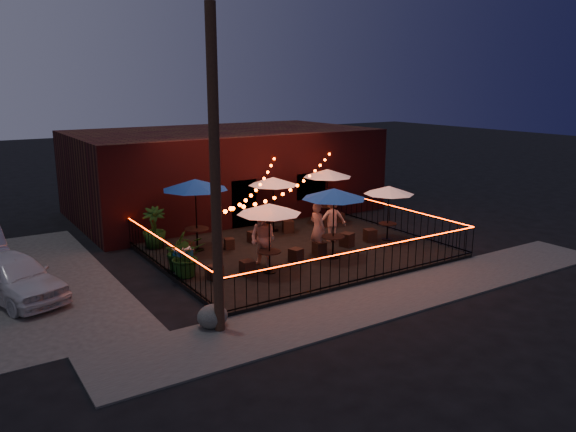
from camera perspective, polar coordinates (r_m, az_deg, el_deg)
name	(u,v)px	position (r m, az deg, el deg)	size (l,w,h in m)	color
ground	(328,268)	(19.48, 4.09, -5.24)	(110.00, 110.00, 0.00)	black
patio	(296,251)	(21.02, 0.82, -3.60)	(10.00, 8.00, 0.15)	black
sidewalk	(393,296)	(17.15, 10.67, -8.00)	(18.00, 2.50, 0.05)	#3F3C3A
brick_building	(223,171)	(27.86, -6.59, 4.59)	(14.00, 8.00, 4.00)	#390F10
utility_pole	(215,177)	(13.60, -7.40, 3.93)	(0.26, 0.26, 8.00)	#331F14
fence_front	(367,265)	(17.80, 7.99, -4.91)	(10.00, 0.04, 1.04)	black
fence_left	(168,258)	(18.66, -12.10, -4.21)	(0.04, 8.00, 1.04)	black
fence_right	(395,219)	(23.90, 10.86, -0.29)	(0.04, 8.00, 1.04)	black
festoon_lights	(277,191)	(19.65, -1.13, 2.55)	(10.02, 8.72, 1.32)	#FB2F00
cafe_table_0	(269,210)	(17.94, -1.93, 0.65)	(2.74, 2.74, 2.31)	black
cafe_table_1	(195,185)	(20.60, -9.42, 3.09)	(2.56, 2.56, 2.68)	black
cafe_table_2	(334,194)	(19.53, 4.69, 2.19)	(2.98, 2.98, 2.50)	black
cafe_table_3	(273,182)	(23.15, -1.52, 3.49)	(2.69, 2.69, 2.29)	black
cafe_table_4	(389,191)	(22.17, 10.23, 2.54)	(2.22, 2.22, 2.16)	black
cafe_table_5	(327,174)	(24.72, 4.02, 4.30)	(2.85, 2.85, 2.38)	black
bistro_chair_0	(215,273)	(17.91, -7.42, -5.72)	(0.40, 0.40, 0.47)	black
bistro_chair_1	(247,268)	(18.22, -4.14, -5.28)	(0.41, 0.41, 0.48)	black
bistro_chair_2	(187,249)	(20.49, -10.27, -3.30)	(0.43, 0.43, 0.51)	black
bistro_chair_3	(229,244)	(21.08, -5.98, -2.82)	(0.35, 0.35, 0.41)	black
bistro_chair_4	(296,255)	(19.48, 0.81, -4.01)	(0.40, 0.40, 0.48)	black
bistro_chair_5	(319,249)	(20.28, 3.20, -3.33)	(0.40, 0.40, 0.47)	black
bistro_chair_6	(253,237)	(21.87, -3.54, -2.13)	(0.38, 0.38, 0.44)	black
bistro_chair_7	(288,226)	(23.30, 0.00, -1.05)	(0.43, 0.43, 0.51)	black
bistro_chair_8	(347,240)	(21.42, 6.00, -2.41)	(0.44, 0.44, 0.52)	black
bistro_chair_9	(370,235)	(22.18, 8.33, -1.96)	(0.42, 0.42, 0.50)	black
bistro_chair_10	(327,222)	(24.29, 3.94, -0.57)	(0.38, 0.38, 0.45)	black
bistro_chair_11	(339,217)	(25.15, 5.25, -0.15)	(0.35, 0.35, 0.41)	black
patron_a	(318,228)	(20.26, 3.02, -1.27)	(0.69, 0.45, 1.89)	#E4B492
patron_b	(263,239)	(18.72, -2.57, -2.36)	(0.96, 0.75, 1.97)	tan
patron_c	(332,219)	(21.91, 4.46, -0.26)	(1.17, 0.67, 1.82)	#E3AB93
potted_shrub_a	(186,255)	(18.22, -10.28, -3.96)	(1.26, 1.09, 1.40)	#0A350C
potted_shrub_b	(177,251)	(18.92, -11.20, -3.48)	(0.72, 0.58, 1.31)	#11410E
potted_shrub_c	(154,228)	(21.64, -13.46, -1.16)	(0.86, 0.86, 1.53)	#0D380C
cooler	(183,260)	(18.82, -10.60, -4.37)	(0.60, 0.43, 0.78)	#165CB0
boulder	(212,316)	(14.84, -7.68, -10.07)	(0.85, 0.73, 0.67)	#42423D
car_white	(14,277)	(18.32, -26.06, -5.57)	(1.63, 4.04, 1.38)	silver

